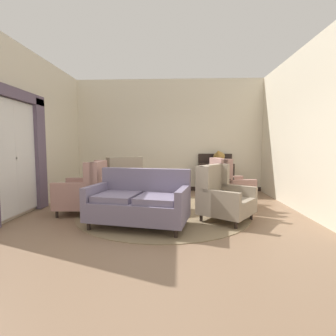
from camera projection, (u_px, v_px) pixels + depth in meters
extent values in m
plane|color=#896B51|center=(163.00, 217.00, 4.92)|extent=(8.34, 8.34, 0.00)
cube|color=beige|center=(169.00, 136.00, 7.74)|extent=(5.81, 0.08, 3.35)
cube|color=beige|center=(41.00, 132.00, 5.79)|extent=(0.08, 4.17, 3.35)
cube|color=beige|center=(295.00, 132.00, 5.54)|extent=(0.08, 4.17, 3.35)
cube|color=black|center=(169.00, 188.00, 7.82)|extent=(5.65, 0.03, 0.12)
cylinder|color=#847051|center=(164.00, 212.00, 5.22)|extent=(3.43, 3.43, 0.01)
cube|color=silver|center=(15.00, 158.00, 4.77)|extent=(0.03, 1.17, 2.06)
cube|color=white|center=(16.00, 158.00, 4.77)|extent=(0.02, 1.25, 2.14)
cube|color=white|center=(16.00, 158.00, 4.77)|extent=(0.02, 0.04, 2.06)
cube|color=white|center=(16.00, 158.00, 4.77)|extent=(0.02, 1.17, 0.04)
cube|color=#605166|center=(40.00, 154.00, 5.53)|extent=(0.10, 0.32, 2.36)
cube|color=#605166|center=(15.00, 93.00, 4.67)|extent=(0.10, 1.85, 0.20)
cylinder|color=black|center=(162.00, 188.00, 5.31)|extent=(0.78, 0.78, 0.04)
cylinder|color=black|center=(162.00, 199.00, 5.33)|extent=(0.10, 0.10, 0.42)
cube|color=black|center=(173.00, 210.00, 5.33)|extent=(0.28, 0.07, 0.07)
cube|color=black|center=(157.00, 207.00, 5.53)|extent=(0.21, 0.26, 0.07)
cube|color=black|center=(156.00, 212.00, 5.17)|extent=(0.19, 0.27, 0.07)
cylinder|color=brown|center=(160.00, 186.00, 5.37)|extent=(0.09, 0.09, 0.02)
ellipsoid|color=brown|center=(160.00, 180.00, 5.36)|extent=(0.16, 0.16, 0.26)
cylinder|color=brown|center=(160.00, 172.00, 5.34)|extent=(0.06, 0.06, 0.08)
torus|color=brown|center=(160.00, 170.00, 5.34)|extent=(0.11, 0.11, 0.02)
cube|color=slate|center=(138.00, 210.00, 4.28)|extent=(1.78, 1.18, 0.32)
cube|color=slate|center=(145.00, 182.00, 4.60)|extent=(1.64, 0.45, 0.50)
cube|color=slate|center=(117.00, 197.00, 4.31)|extent=(0.78, 0.80, 0.10)
cube|color=slate|center=(158.00, 199.00, 4.14)|extent=(0.78, 0.80, 0.10)
cube|color=slate|center=(95.00, 192.00, 4.39)|extent=(0.26, 0.79, 0.24)
cube|color=slate|center=(183.00, 196.00, 4.03)|extent=(0.26, 0.79, 0.24)
cylinder|color=black|center=(89.00, 226.00, 4.12)|extent=(0.06, 0.06, 0.14)
cylinder|color=black|center=(176.00, 233.00, 3.78)|extent=(0.06, 0.06, 0.14)
cylinder|color=black|center=(109.00, 215.00, 4.82)|extent=(0.06, 0.06, 0.14)
cylinder|color=black|center=(184.00, 220.00, 4.48)|extent=(0.06, 0.06, 0.14)
cube|color=gray|center=(121.00, 189.00, 6.42)|extent=(1.17, 1.16, 0.30)
cube|color=gray|center=(126.00, 171.00, 6.10)|extent=(0.77, 0.62, 0.66)
cube|color=gray|center=(138.00, 167.00, 6.37)|extent=(0.20, 0.22, 0.50)
cube|color=gray|center=(109.00, 168.00, 5.96)|extent=(0.20, 0.22, 0.50)
cube|color=gray|center=(133.00, 177.00, 6.65)|extent=(0.51, 0.64, 0.21)
cube|color=gray|center=(105.00, 180.00, 6.23)|extent=(0.51, 0.64, 0.21)
cylinder|color=black|center=(128.00, 194.00, 6.90)|extent=(0.06, 0.06, 0.14)
cylinder|color=black|center=(103.00, 197.00, 6.52)|extent=(0.06, 0.06, 0.14)
cylinder|color=black|center=(139.00, 198.00, 6.36)|extent=(0.06, 0.06, 0.14)
cylinder|color=black|center=(113.00, 201.00, 5.97)|extent=(0.06, 0.06, 0.14)
cube|color=tan|center=(82.00, 199.00, 5.18)|extent=(0.93, 0.90, 0.30)
cube|color=tan|center=(99.00, 176.00, 5.15)|extent=(0.19, 0.86, 0.62)
cube|color=tan|center=(100.00, 171.00, 5.51)|extent=(0.21, 0.11, 0.47)
cube|color=tan|center=(89.00, 175.00, 4.77)|extent=(0.21, 0.11, 0.47)
cube|color=tan|center=(85.00, 183.00, 5.53)|extent=(0.79, 0.14, 0.23)
cube|color=tan|center=(72.00, 189.00, 4.79)|extent=(0.79, 0.14, 0.23)
cylinder|color=black|center=(70.00, 206.00, 5.54)|extent=(0.06, 0.06, 0.14)
cylinder|color=black|center=(57.00, 214.00, 4.86)|extent=(0.06, 0.06, 0.14)
cylinder|color=black|center=(104.00, 205.00, 5.55)|extent=(0.06, 0.06, 0.14)
cylinder|color=black|center=(95.00, 214.00, 4.86)|extent=(0.06, 0.06, 0.14)
cube|color=tan|center=(232.00, 194.00, 5.70)|extent=(0.94, 0.91, 0.29)
cube|color=tan|center=(218.00, 173.00, 5.60)|extent=(0.29, 0.78, 0.66)
cube|color=tan|center=(227.00, 171.00, 5.28)|extent=(0.22, 0.14, 0.51)
cube|color=tan|center=(217.00, 168.00, 5.94)|extent=(0.22, 0.14, 0.51)
cube|color=tan|center=(240.00, 185.00, 5.35)|extent=(0.71, 0.24, 0.22)
cube|color=tan|center=(228.00, 181.00, 6.01)|extent=(0.71, 0.24, 0.22)
cylinder|color=black|center=(251.00, 206.00, 5.47)|extent=(0.06, 0.06, 0.14)
cylinder|color=black|center=(239.00, 200.00, 6.06)|extent=(0.06, 0.06, 0.14)
cylinder|color=black|center=(223.00, 208.00, 5.37)|extent=(0.06, 0.06, 0.14)
cylinder|color=black|center=(213.00, 201.00, 5.96)|extent=(0.06, 0.06, 0.14)
cube|color=gray|center=(227.00, 206.00, 4.64)|extent=(1.17, 1.17, 0.28)
cube|color=gray|center=(210.00, 180.00, 4.81)|extent=(0.61, 0.78, 0.59)
cube|color=gray|center=(205.00, 179.00, 4.46)|extent=(0.22, 0.20, 0.45)
cube|color=gray|center=(224.00, 175.00, 5.05)|extent=(0.22, 0.20, 0.45)
cube|color=gray|center=(220.00, 196.00, 4.29)|extent=(0.65, 0.50, 0.20)
cube|color=gray|center=(238.00, 190.00, 4.88)|extent=(0.65, 0.50, 0.20)
cylinder|color=black|center=(236.00, 225.00, 4.18)|extent=(0.06, 0.06, 0.14)
cylinder|color=black|center=(251.00, 216.00, 4.73)|extent=(0.06, 0.06, 0.14)
cylinder|color=black|center=(201.00, 218.00, 4.59)|extent=(0.06, 0.06, 0.14)
cylinder|color=black|center=(219.00, 210.00, 5.13)|extent=(0.06, 0.06, 0.14)
cylinder|color=black|center=(220.00, 178.00, 5.50)|extent=(0.59, 0.59, 0.03)
cylinder|color=black|center=(220.00, 194.00, 5.53)|extent=(0.07, 0.07, 0.66)
cylinder|color=black|center=(220.00, 208.00, 5.56)|extent=(0.38, 0.38, 0.04)
cube|color=black|center=(216.00, 176.00, 7.48)|extent=(1.00, 0.44, 0.76)
cube|color=black|center=(215.00, 158.00, 7.64)|extent=(1.00, 0.04, 0.28)
cube|color=black|center=(201.00, 191.00, 7.37)|extent=(0.06, 0.06, 0.10)
cube|color=black|center=(232.00, 192.00, 7.33)|extent=(0.06, 0.06, 0.10)
cube|color=black|center=(200.00, 189.00, 7.71)|extent=(0.06, 0.06, 0.10)
cube|color=black|center=(230.00, 190.00, 7.67)|extent=(0.06, 0.06, 0.10)
cube|color=black|center=(216.00, 161.00, 7.42)|extent=(0.24, 0.24, 0.14)
cone|color=#B28942|center=(219.00, 154.00, 7.32)|extent=(0.44, 0.51, 0.45)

